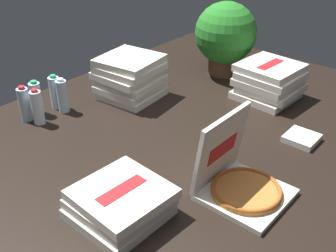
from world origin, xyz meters
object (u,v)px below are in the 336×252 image
at_px(pizza_stack_left_near, 120,203).
at_px(open_pizza_box, 239,180).
at_px(water_bottle_0, 36,98).
at_px(potted_plant, 225,35).
at_px(water_bottle_2, 37,107).
at_px(water_bottle_1, 63,96).
at_px(water_bottle_4, 25,104).
at_px(pizza_stack_center_near, 269,81).
at_px(water_bottle_3, 55,92).
at_px(napkin_pile, 302,138).
at_px(pizza_stack_right_near, 130,77).

bearing_deg(pizza_stack_left_near, open_pizza_box, -33.79).
distance_m(pizza_stack_left_near, water_bottle_0, 1.05).
bearing_deg(water_bottle_0, potted_plant, -21.72).
bearing_deg(open_pizza_box, water_bottle_2, 99.85).
height_order(open_pizza_box, water_bottle_1, open_pizza_box).
distance_m(pizza_stack_left_near, water_bottle_1, 1.01).
bearing_deg(water_bottle_4, pizza_stack_center_near, -38.03).
distance_m(pizza_stack_center_near, water_bottle_3, 1.33).
bearing_deg(water_bottle_1, open_pizza_box, -88.73).
distance_m(water_bottle_1, water_bottle_4, 0.22).
distance_m(pizza_stack_left_near, potted_plant, 1.62).
bearing_deg(water_bottle_2, napkin_pile, -56.98).
xyz_separation_m(water_bottle_2, potted_plant, (1.29, -0.39, 0.18)).
bearing_deg(pizza_stack_left_near, water_bottle_1, 66.03).
bearing_deg(water_bottle_3, pizza_stack_center_near, -43.48).
height_order(water_bottle_2, water_bottle_3, same).
xyz_separation_m(potted_plant, napkin_pile, (-0.50, -0.84, -0.27)).
bearing_deg(water_bottle_4, water_bottle_2, -74.33).
distance_m(pizza_stack_center_near, water_bottle_1, 1.28).
distance_m(water_bottle_2, potted_plant, 1.36).
bearing_deg(pizza_stack_center_near, water_bottle_3, 136.52).
height_order(water_bottle_0, water_bottle_3, same).
height_order(pizza_stack_center_near, water_bottle_0, pizza_stack_center_near).
xyz_separation_m(open_pizza_box, water_bottle_2, (-0.21, 1.20, 0.03)).
bearing_deg(potted_plant, water_bottle_2, 163.24).
bearing_deg(pizza_stack_left_near, pizza_stack_center_near, 3.33).
height_order(water_bottle_3, water_bottle_4, same).
xyz_separation_m(water_bottle_4, napkin_pile, (0.82, -1.32, -0.08)).
bearing_deg(open_pizza_box, pizza_stack_left_near, 146.21).
distance_m(water_bottle_4, potted_plant, 1.41).
distance_m(water_bottle_1, napkin_pile, 1.38).
distance_m(open_pizza_box, water_bottle_3, 1.29).
relative_size(open_pizza_box, water_bottle_0, 1.71).
bearing_deg(open_pizza_box, water_bottle_1, 91.27).
bearing_deg(potted_plant, pizza_stack_left_near, -161.11).
bearing_deg(potted_plant, pizza_stack_center_near, -108.15).
distance_m(open_pizza_box, water_bottle_0, 1.31).
relative_size(pizza_stack_right_near, water_bottle_2, 1.83).
distance_m(pizza_stack_left_near, napkin_pile, 1.07).
height_order(pizza_stack_left_near, water_bottle_3, water_bottle_3).
relative_size(pizza_stack_center_near, water_bottle_2, 1.78).
bearing_deg(water_bottle_1, potted_plant, -19.80).
distance_m(open_pizza_box, pizza_stack_right_near, 1.12).
bearing_deg(water_bottle_0, pizza_stack_center_near, -40.57).
bearing_deg(napkin_pile, water_bottle_0, 118.98).
distance_m(water_bottle_2, water_bottle_3, 0.20).
xyz_separation_m(water_bottle_1, potted_plant, (1.11, -0.40, 0.18)).
distance_m(pizza_stack_left_near, water_bottle_4, 1.02).
xyz_separation_m(pizza_stack_left_near, potted_plant, (1.52, 0.52, 0.22)).
bearing_deg(pizza_stack_center_near, water_bottle_2, 144.17).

